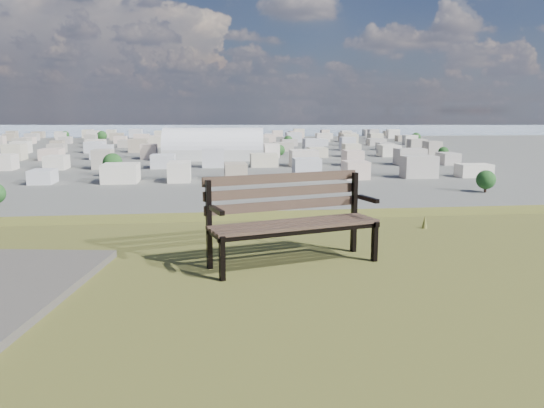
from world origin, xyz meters
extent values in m
cube|color=#473329|center=(0.39, 1.50, 25.44)|extent=(1.74, 0.58, 0.03)
cube|color=#473329|center=(0.35, 1.61, 25.44)|extent=(1.74, 0.58, 0.03)
cube|color=#473329|center=(0.32, 1.73, 25.44)|extent=(1.74, 0.58, 0.03)
cube|color=#473329|center=(0.29, 1.84, 25.44)|extent=(1.74, 0.58, 0.03)
cube|color=#473329|center=(0.27, 1.92, 25.60)|extent=(1.73, 0.53, 0.10)
cube|color=#473329|center=(0.26, 1.94, 25.74)|extent=(1.73, 0.53, 0.10)
cube|color=#473329|center=(0.25, 1.97, 25.88)|extent=(1.73, 0.53, 0.10)
cube|color=black|center=(-0.43, 1.24, 25.22)|extent=(0.06, 0.07, 0.44)
cube|color=black|center=(-0.55, 1.65, 25.46)|extent=(0.06, 0.07, 0.91)
cube|color=black|center=(-0.48, 1.43, 25.41)|extent=(0.19, 0.49, 0.05)
cube|color=black|center=(-0.47, 1.39, 25.66)|extent=(0.15, 0.36, 0.04)
cube|color=black|center=(1.21, 1.72, 25.22)|extent=(0.06, 0.07, 0.44)
cube|color=black|center=(1.09, 2.13, 25.46)|extent=(0.06, 0.07, 0.91)
cube|color=black|center=(1.16, 1.91, 25.41)|extent=(0.19, 0.49, 0.05)
cube|color=black|center=(1.17, 1.86, 25.66)|extent=(0.15, 0.36, 0.04)
cube|color=black|center=(0.39, 1.49, 25.39)|extent=(1.73, 0.53, 0.04)
cube|color=black|center=(0.29, 1.85, 25.39)|extent=(1.73, 0.53, 0.04)
cone|color=brown|center=(2.40, 3.20, 25.09)|extent=(0.08, 0.08, 0.18)
cube|color=silver|center=(2.19, 290.38, 3.01)|extent=(55.90, 27.26, 6.02)
cylinder|color=white|center=(2.19, 290.38, 6.02)|extent=(55.90, 27.26, 22.89)
cube|color=beige|center=(-60.00, 200.00, 3.50)|extent=(11.00, 11.00, 7.00)
cube|color=#A39A8C|center=(-36.00, 200.00, 3.50)|extent=(11.00, 11.00, 7.00)
cube|color=beige|center=(-12.00, 200.00, 3.50)|extent=(11.00, 11.00, 7.00)
cube|color=silver|center=(12.00, 200.00, 3.50)|extent=(11.00, 11.00, 7.00)
cube|color=beige|center=(36.00, 200.00, 3.50)|extent=(11.00, 11.00, 7.00)
cube|color=tan|center=(60.00, 200.00, 3.50)|extent=(11.00, 11.00, 7.00)
cube|color=beige|center=(84.00, 200.00, 3.50)|extent=(11.00, 11.00, 7.00)
cube|color=#ADA49C|center=(108.00, 200.00, 3.50)|extent=(11.00, 11.00, 7.00)
cube|color=beige|center=(-72.00, 250.00, 3.50)|extent=(11.00, 11.00, 7.00)
cube|color=silver|center=(-48.00, 250.00, 3.50)|extent=(11.00, 11.00, 7.00)
cube|color=beige|center=(-24.00, 250.00, 3.50)|extent=(11.00, 11.00, 7.00)
cube|color=tan|center=(0.00, 250.00, 3.50)|extent=(11.00, 11.00, 7.00)
cube|color=beige|center=(24.00, 250.00, 3.50)|extent=(11.00, 11.00, 7.00)
cube|color=#ADA49C|center=(48.00, 250.00, 3.50)|extent=(11.00, 11.00, 7.00)
cube|color=beige|center=(72.00, 250.00, 3.50)|extent=(11.00, 11.00, 7.00)
cube|color=#A39A8C|center=(96.00, 250.00, 3.50)|extent=(11.00, 11.00, 7.00)
cube|color=beige|center=(120.00, 250.00, 3.50)|extent=(11.00, 11.00, 7.00)
cube|color=beige|center=(-108.00, 300.00, 3.50)|extent=(11.00, 11.00, 7.00)
cube|color=tan|center=(-84.00, 300.00, 3.50)|extent=(11.00, 11.00, 7.00)
cube|color=beige|center=(-60.00, 300.00, 3.50)|extent=(11.00, 11.00, 7.00)
cube|color=#ADA49C|center=(-36.00, 300.00, 3.50)|extent=(11.00, 11.00, 7.00)
cube|color=beige|center=(-12.00, 300.00, 3.50)|extent=(11.00, 11.00, 7.00)
cube|color=#A39A8C|center=(12.00, 300.00, 3.50)|extent=(11.00, 11.00, 7.00)
cube|color=beige|center=(36.00, 300.00, 3.50)|extent=(11.00, 11.00, 7.00)
cube|color=silver|center=(60.00, 300.00, 3.50)|extent=(11.00, 11.00, 7.00)
cube|color=beige|center=(84.00, 300.00, 3.50)|extent=(11.00, 11.00, 7.00)
cube|color=tan|center=(108.00, 300.00, 3.50)|extent=(11.00, 11.00, 7.00)
cube|color=beige|center=(132.00, 300.00, 3.50)|extent=(11.00, 11.00, 7.00)
cube|color=beige|center=(-120.00, 350.00, 3.50)|extent=(11.00, 11.00, 7.00)
cube|color=#A39A8C|center=(-96.00, 350.00, 3.50)|extent=(11.00, 11.00, 7.00)
cube|color=beige|center=(-72.00, 350.00, 3.50)|extent=(11.00, 11.00, 7.00)
cube|color=silver|center=(-48.00, 350.00, 3.50)|extent=(11.00, 11.00, 7.00)
cube|color=beige|center=(-24.00, 350.00, 3.50)|extent=(11.00, 11.00, 7.00)
cube|color=tan|center=(0.00, 350.00, 3.50)|extent=(11.00, 11.00, 7.00)
cube|color=beige|center=(24.00, 350.00, 3.50)|extent=(11.00, 11.00, 7.00)
cube|color=#ADA49C|center=(48.00, 350.00, 3.50)|extent=(11.00, 11.00, 7.00)
cube|color=beige|center=(72.00, 350.00, 3.50)|extent=(11.00, 11.00, 7.00)
cube|color=#A39A8C|center=(96.00, 350.00, 3.50)|extent=(11.00, 11.00, 7.00)
cube|color=beige|center=(120.00, 350.00, 3.50)|extent=(11.00, 11.00, 7.00)
cube|color=silver|center=(144.00, 350.00, 3.50)|extent=(11.00, 11.00, 7.00)
cube|color=tan|center=(-132.00, 400.00, 3.50)|extent=(11.00, 11.00, 7.00)
cube|color=beige|center=(-108.00, 400.00, 3.50)|extent=(11.00, 11.00, 7.00)
cube|color=#ADA49C|center=(-84.00, 400.00, 3.50)|extent=(11.00, 11.00, 7.00)
cube|color=beige|center=(-60.00, 400.00, 3.50)|extent=(11.00, 11.00, 7.00)
cube|color=#A39A8C|center=(-36.00, 400.00, 3.50)|extent=(11.00, 11.00, 7.00)
cube|color=beige|center=(-12.00, 400.00, 3.50)|extent=(11.00, 11.00, 7.00)
cube|color=silver|center=(12.00, 400.00, 3.50)|extent=(11.00, 11.00, 7.00)
cube|color=beige|center=(36.00, 400.00, 3.50)|extent=(11.00, 11.00, 7.00)
cube|color=tan|center=(60.00, 400.00, 3.50)|extent=(11.00, 11.00, 7.00)
cube|color=beige|center=(84.00, 400.00, 3.50)|extent=(11.00, 11.00, 7.00)
cube|color=#ADA49C|center=(108.00, 400.00, 3.50)|extent=(11.00, 11.00, 7.00)
cube|color=beige|center=(132.00, 400.00, 3.50)|extent=(11.00, 11.00, 7.00)
cube|color=#A39A8C|center=(156.00, 400.00, 3.50)|extent=(11.00, 11.00, 7.00)
cube|color=beige|center=(-168.00, 450.00, 3.50)|extent=(11.00, 11.00, 7.00)
cube|color=silver|center=(-144.00, 450.00, 3.50)|extent=(11.00, 11.00, 7.00)
cube|color=beige|center=(-120.00, 450.00, 3.50)|extent=(11.00, 11.00, 7.00)
cube|color=tan|center=(-96.00, 450.00, 3.50)|extent=(11.00, 11.00, 7.00)
cube|color=beige|center=(-72.00, 450.00, 3.50)|extent=(11.00, 11.00, 7.00)
cube|color=#ADA49C|center=(-48.00, 450.00, 3.50)|extent=(11.00, 11.00, 7.00)
cube|color=beige|center=(-24.00, 450.00, 3.50)|extent=(11.00, 11.00, 7.00)
cube|color=#A39A8C|center=(0.00, 450.00, 3.50)|extent=(11.00, 11.00, 7.00)
cube|color=beige|center=(24.00, 450.00, 3.50)|extent=(11.00, 11.00, 7.00)
cube|color=silver|center=(48.00, 450.00, 3.50)|extent=(11.00, 11.00, 7.00)
cube|color=beige|center=(72.00, 450.00, 3.50)|extent=(11.00, 11.00, 7.00)
cube|color=tan|center=(96.00, 450.00, 3.50)|extent=(11.00, 11.00, 7.00)
cube|color=beige|center=(120.00, 450.00, 3.50)|extent=(11.00, 11.00, 7.00)
cube|color=#ADA49C|center=(144.00, 450.00, 3.50)|extent=(11.00, 11.00, 7.00)
cube|color=beige|center=(168.00, 450.00, 3.50)|extent=(11.00, 11.00, 7.00)
cube|color=#A39A8C|center=(-180.00, 500.00, 3.50)|extent=(11.00, 11.00, 7.00)
cube|color=beige|center=(-156.00, 500.00, 3.50)|extent=(11.00, 11.00, 7.00)
cube|color=silver|center=(-132.00, 500.00, 3.50)|extent=(11.00, 11.00, 7.00)
cube|color=beige|center=(-108.00, 500.00, 3.50)|extent=(11.00, 11.00, 7.00)
cube|color=tan|center=(-84.00, 500.00, 3.50)|extent=(11.00, 11.00, 7.00)
cube|color=beige|center=(-60.00, 500.00, 3.50)|extent=(11.00, 11.00, 7.00)
cube|color=#ADA49C|center=(-36.00, 500.00, 3.50)|extent=(11.00, 11.00, 7.00)
cube|color=beige|center=(-12.00, 500.00, 3.50)|extent=(11.00, 11.00, 7.00)
cube|color=#A39A8C|center=(12.00, 500.00, 3.50)|extent=(11.00, 11.00, 7.00)
cube|color=beige|center=(36.00, 500.00, 3.50)|extent=(11.00, 11.00, 7.00)
cube|color=silver|center=(60.00, 500.00, 3.50)|extent=(11.00, 11.00, 7.00)
cube|color=beige|center=(84.00, 500.00, 3.50)|extent=(11.00, 11.00, 7.00)
cube|color=tan|center=(108.00, 500.00, 3.50)|extent=(11.00, 11.00, 7.00)
cube|color=beige|center=(132.00, 500.00, 3.50)|extent=(11.00, 11.00, 7.00)
cube|color=#ADA49C|center=(156.00, 500.00, 3.50)|extent=(11.00, 11.00, 7.00)
cube|color=beige|center=(180.00, 500.00, 3.50)|extent=(11.00, 11.00, 7.00)
cube|color=#A39A8C|center=(-192.00, 550.00, 3.50)|extent=(11.00, 11.00, 7.00)
cube|color=beige|center=(-168.00, 550.00, 3.50)|extent=(11.00, 11.00, 7.00)
cube|color=silver|center=(-144.00, 550.00, 3.50)|extent=(11.00, 11.00, 7.00)
cube|color=beige|center=(-120.00, 550.00, 3.50)|extent=(11.00, 11.00, 7.00)
cube|color=tan|center=(-96.00, 550.00, 3.50)|extent=(11.00, 11.00, 7.00)
cube|color=beige|center=(-72.00, 550.00, 3.50)|extent=(11.00, 11.00, 7.00)
cube|color=#ADA49C|center=(-48.00, 550.00, 3.50)|extent=(11.00, 11.00, 7.00)
cube|color=beige|center=(-24.00, 550.00, 3.50)|extent=(11.00, 11.00, 7.00)
cube|color=#A39A8C|center=(0.00, 550.00, 3.50)|extent=(11.00, 11.00, 7.00)
cube|color=beige|center=(24.00, 550.00, 3.50)|extent=(11.00, 11.00, 7.00)
cube|color=silver|center=(48.00, 550.00, 3.50)|extent=(11.00, 11.00, 7.00)
cube|color=beige|center=(72.00, 550.00, 3.50)|extent=(11.00, 11.00, 7.00)
cube|color=tan|center=(96.00, 550.00, 3.50)|extent=(11.00, 11.00, 7.00)
cube|color=beige|center=(120.00, 550.00, 3.50)|extent=(11.00, 11.00, 7.00)
cube|color=#ADA49C|center=(144.00, 550.00, 3.50)|extent=(11.00, 11.00, 7.00)
cube|color=beige|center=(168.00, 550.00, 3.50)|extent=(11.00, 11.00, 7.00)
cube|color=#A39A8C|center=(192.00, 550.00, 3.50)|extent=(11.00, 11.00, 7.00)
cylinder|color=black|center=(90.00, 160.00, 1.05)|extent=(0.80, 0.80, 2.10)
sphere|color=#133819|center=(90.00, 160.00, 4.20)|extent=(6.30, 6.30, 6.30)
cylinder|color=black|center=(-40.00, 220.00, 1.35)|extent=(0.80, 0.80, 2.70)
sphere|color=#133819|center=(-40.00, 220.00, 5.40)|extent=(8.10, 8.10, 8.10)
cylinder|color=black|center=(130.00, 280.00, 0.97)|extent=(0.80, 0.80, 1.95)
sphere|color=#133819|center=(130.00, 280.00, 3.90)|extent=(5.85, 5.85, 5.85)
cylinder|color=black|center=(60.00, 400.00, 1.12)|extent=(0.80, 0.80, 2.25)
sphere|color=#133819|center=(60.00, 400.00, 4.50)|extent=(6.75, 6.75, 6.75)
cylinder|color=black|center=(-90.00, 460.00, 1.43)|extent=(0.80, 0.80, 2.85)
sphere|color=#133819|center=(-90.00, 460.00, 5.70)|extent=(8.55, 8.55, 8.55)
cylinder|color=black|center=(-130.00, 500.00, 1.20)|extent=(0.80, 0.80, 2.40)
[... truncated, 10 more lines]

